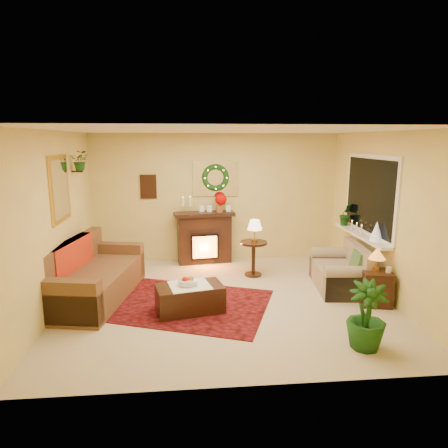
{
  "coord_description": "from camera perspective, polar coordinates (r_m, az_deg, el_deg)",
  "views": [
    {
      "loc": [
        -0.58,
        -5.85,
        2.46
      ],
      "look_at": [
        0.0,
        0.35,
        1.15
      ],
      "focal_mm": 32.0,
      "sensor_mm": 36.0,
      "label": 1
    }
  ],
  "objects": [
    {
      "name": "wall_right",
      "position": [
        6.71,
        22.07,
        1.05
      ],
      "size": [
        4.5,
        4.5,
        0.0
      ],
      "primitive_type": "plane",
      "color": "#EFD88C",
      "rests_on": "ground"
    },
    {
      "name": "loveseat",
      "position": [
        7.01,
        16.17,
        -5.53
      ],
      "size": [
        0.88,
        1.36,
        0.75
      ],
      "primitive_type": "cube",
      "rotation": [
        0.0,
        0.0,
        -0.11
      ],
      "color": "tan",
      "rests_on": "floor"
    },
    {
      "name": "hanging_plant",
      "position": [
        7.14,
        -19.75,
        7.25
      ],
      "size": [
        0.33,
        0.28,
        0.36
      ],
      "primitive_type": "imported",
      "color": "#194719",
      "rests_on": "wall_left"
    },
    {
      "name": "wall_left",
      "position": [
        6.27,
        -23.07,
        0.25
      ],
      "size": [
        4.5,
        4.5,
        0.0
      ],
      "primitive_type": "plane",
      "color": "#EFD88C",
      "rests_on": "ground"
    },
    {
      "name": "gold_mirror",
      "position": [
        6.48,
        -22.43,
        4.69
      ],
      "size": [
        0.03,
        0.84,
        1.0
      ],
      "primitive_type": "cube",
      "color": "gold",
      "rests_on": "wall_left"
    },
    {
      "name": "sofa",
      "position": [
        6.61,
        -17.94,
        -6.6
      ],
      "size": [
        1.32,
        2.29,
        0.93
      ],
      "primitive_type": "cube",
      "rotation": [
        0.0,
        0.0,
        -0.18
      ],
      "color": "#4E3621",
      "rests_on": "floor"
    },
    {
      "name": "mantel_mirror",
      "position": [
        8.14,
        -1.23,
        6.51
      ],
      "size": [
        0.92,
        0.02,
        0.72
      ],
      "primitive_type": "cube",
      "color": "white",
      "rests_on": "wall_back"
    },
    {
      "name": "area_rug",
      "position": [
        6.24,
        -5.24,
        -11.33
      ],
      "size": [
        2.85,
        2.5,
        0.01
      ],
      "primitive_type": "cube",
      "rotation": [
        0.0,
        0.0,
        -0.36
      ],
      "color": "maroon",
      "rests_on": "floor"
    },
    {
      "name": "mantel_candle_b",
      "position": [
        8.0,
        -4.84,
        3.2
      ],
      "size": [
        0.06,
        0.06,
        0.19
      ],
      "primitive_type": "cylinder",
      "color": "silver",
      "rests_on": "fireplace"
    },
    {
      "name": "end_table_square",
      "position": [
        6.57,
        20.88,
        -8.42
      ],
      "size": [
        0.51,
        0.51,
        0.52
      ],
      "primitive_type": "cube",
      "rotation": [
        0.0,
        0.0,
        -0.21
      ],
      "color": "#322315",
      "rests_on": "floor"
    },
    {
      "name": "wall_back",
      "position": [
        8.21,
        -1.23,
        3.74
      ],
      "size": [
        5.0,
        5.0,
        0.0
      ],
      "primitive_type": "plane",
      "color": "#EFD88C",
      "rests_on": "ground"
    },
    {
      "name": "window_sill",
      "position": [
        7.23,
        18.99,
        -1.49
      ],
      "size": [
        0.22,
        1.86,
        0.04
      ],
      "primitive_type": "cube",
      "color": "white",
      "rests_on": "wall_right"
    },
    {
      "name": "wreath",
      "position": [
        8.1,
        -1.21,
        6.62
      ],
      "size": [
        0.55,
        0.11,
        0.55
      ],
      "primitive_type": "torus",
      "rotation": [
        1.57,
        0.0,
        0.0
      ],
      "color": "#194719",
      "rests_on": "wall_back"
    },
    {
      "name": "coffee_table",
      "position": [
        5.93,
        -4.9,
        -10.47
      ],
      "size": [
        1.04,
        0.71,
        0.4
      ],
      "primitive_type": "cube",
      "rotation": [
        0.0,
        0.0,
        0.22
      ],
      "color": "#352012",
      "rests_on": "floor"
    },
    {
      "name": "floor",
      "position": [
        6.38,
        0.3,
        -10.82
      ],
      "size": [
        5.0,
        5.0,
        0.0
      ],
      "primitive_type": "plane",
      "color": "beige",
      "rests_on": "ground"
    },
    {
      "name": "lamp_tiffany",
      "position": [
        6.43,
        20.99,
        -4.4
      ],
      "size": [
        0.26,
        0.26,
        0.38
      ],
      "primitive_type": "cone",
      "color": "orange",
      "rests_on": "end_table_square"
    },
    {
      "name": "window_glass",
      "position": [
        7.15,
        20.01,
        3.84
      ],
      "size": [
        0.02,
        1.7,
        1.22
      ],
      "primitive_type": "cube",
      "color": "black",
      "rests_on": "wall_right"
    },
    {
      "name": "wall_front",
      "position": [
        3.83,
        3.61,
        -5.77
      ],
      "size": [
        5.0,
        5.0,
        0.0
      ],
      "primitive_type": "plane",
      "color": "#EFD88C",
      "rests_on": "ground"
    },
    {
      "name": "floor_palm",
      "position": [
        5.14,
        19.74,
        -11.88
      ],
      "size": [
        1.6,
        1.6,
        2.5
      ],
      "primitive_type": "imported",
      "rotation": [
        0.0,
        0.0,
        -0.16
      ],
      "color": "#163A12",
      "rests_on": "floor"
    },
    {
      "name": "window_frame",
      "position": [
        7.16,
        20.12,
        3.84
      ],
      "size": [
        0.03,
        1.86,
        1.36
      ],
      "primitive_type": "cube",
      "color": "white",
      "rests_on": "wall_right"
    },
    {
      "name": "ceiling",
      "position": [
        5.88,
        0.32,
        13.24
      ],
      "size": [
        5.0,
        5.0,
        0.0
      ],
      "primitive_type": "plane",
      "color": "white",
      "rests_on": "ground"
    },
    {
      "name": "poinsettia",
      "position": [
        8.02,
        -0.46,
        3.56
      ],
      "size": [
        0.23,
        0.23,
        0.23
      ],
      "primitive_type": "sphere",
      "color": "#B70500",
      "rests_on": "fireplace"
    },
    {
      "name": "mini_tree",
      "position": [
        6.78,
        20.96,
        -1.02
      ],
      "size": [
        0.22,
        0.22,
        0.32
      ],
      "primitive_type": "cone",
      "color": "silver",
      "rests_on": "window_sill"
    },
    {
      "name": "lamp_cream",
      "position": [
        7.24,
        4.41,
        -0.77
      ],
      "size": [
        0.27,
        0.27,
        0.42
      ],
      "primitive_type": "cone",
      "color": "#FFE4BC",
      "rests_on": "side_table_round"
    },
    {
      "name": "mantel_candle_a",
      "position": [
        7.97,
        -5.89,
        3.15
      ],
      "size": [
        0.06,
        0.06,
        0.17
      ],
      "primitive_type": "cylinder",
      "color": "silver",
      "rests_on": "fireplace"
    },
    {
      "name": "fireplace",
      "position": [
        8.13,
        -2.82,
        -1.74
      ],
      "size": [
        1.1,
        0.47,
        0.98
      ],
      "primitive_type": "cube",
      "rotation": [
        0.0,
        0.0,
        0.13
      ],
      "color": "black",
      "rests_on": "floor"
    },
    {
      "name": "sill_plant",
      "position": [
        7.82,
        16.99,
        1.23
      ],
      "size": [
        0.3,
        0.24,
        0.55
      ],
      "primitive_type": "imported",
      "color": "black",
      "rests_on": "window_sill"
    },
    {
      "name": "side_table_round",
      "position": [
        7.4,
        4.21,
        -4.93
      ],
      "size": [
        0.63,
        0.63,
        0.64
      ],
      "primitive_type": "cylinder",
      "rotation": [
        0.0,
        0.0,
        -0.35
      ],
      "color": "black",
      "rests_on": "floor"
    },
    {
      "name": "red_throw",
      "position": [
        6.75,
        -18.26,
        -6.03
      ],
      "size": [
        0.78,
        1.26,
        0.02
      ],
      "primitive_type": "cube",
      "color": "red",
      "rests_on": "sofa"
    },
    {
      "name": "wall_art",
      "position": [
        8.17,
        -10.75,
        5.27
      ],
      "size": [
        0.32,
        0.03,
        0.48
      ],
      "primitive_type": "cube",
      "color": "#381E11",
      "rests_on": "wall_back"
    },
    {
      "name": "fruit_bowl",
      "position": [
        5.85,
        -5.2,
        -8.27
      ],
      "size": [
        0.28,
        0.28,
        0.06
      ],
      "primitive_type": "cylinder",
      "color": "silver",
      "rests_on": "coffee_table"
    }
  ]
}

